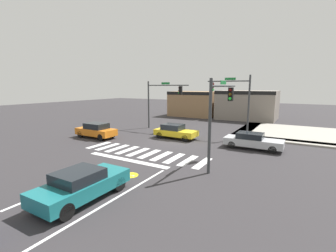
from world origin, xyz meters
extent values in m
plane|color=#302D30|center=(0.00, 0.00, 0.00)|extent=(120.00, 120.00, 0.00)
cube|color=silver|center=(-4.86, -4.50, 0.00)|extent=(0.53, 2.59, 0.01)
cube|color=silver|center=(-3.78, -4.50, 0.00)|extent=(0.53, 2.59, 0.01)
cube|color=silver|center=(-2.70, -4.50, 0.00)|extent=(0.53, 2.59, 0.01)
cube|color=silver|center=(-1.62, -4.50, 0.00)|extent=(0.53, 2.59, 0.01)
cube|color=silver|center=(-0.54, -4.50, 0.00)|extent=(0.53, 2.59, 0.01)
cube|color=silver|center=(0.54, -4.50, 0.00)|extent=(0.53, 2.59, 0.01)
cube|color=silver|center=(1.62, -4.50, 0.00)|extent=(0.53, 2.59, 0.01)
cube|color=silver|center=(2.70, -4.50, 0.00)|extent=(0.53, 2.59, 0.01)
cube|color=silver|center=(3.78, -4.50, 0.00)|extent=(0.53, 2.59, 0.01)
cube|color=silver|center=(4.86, -4.50, 0.00)|extent=(0.53, 2.59, 0.01)
cube|color=white|center=(0.00, -6.50, 0.00)|extent=(6.80, 0.50, 0.01)
cube|color=white|center=(0.00, -9.50, 0.00)|extent=(0.16, 2.00, 0.01)
cube|color=white|center=(0.00, -13.50, 0.00)|extent=(0.16, 2.00, 0.01)
cylinder|color=yellow|center=(2.06, -8.64, 0.00)|extent=(0.91, 0.91, 0.01)
cylinder|color=white|center=(1.86, -8.64, 0.01)|extent=(0.15, 0.15, 0.00)
cylinder|color=white|center=(2.27, -8.64, 0.01)|extent=(0.15, 0.15, 0.00)
cube|color=white|center=(2.06, -8.64, 0.01)|extent=(0.41, 0.04, 0.00)
cube|color=#9E998E|center=(9.00, 5.20, 0.07)|extent=(10.00, 1.60, 0.15)
cube|color=#9E998E|center=(4.80, 10.00, 0.07)|extent=(1.60, 10.00, 0.15)
cube|color=#9E998E|center=(9.00, 10.00, 0.07)|extent=(10.00, 10.00, 0.15)
cube|color=#93704C|center=(-6.17, 18.98, 2.10)|extent=(7.66, 5.96, 4.21)
cube|color=black|center=(-6.17, 16.20, 3.96)|extent=(7.66, 0.50, 0.50)
cube|color=gray|center=(2.67, 19.34, 2.21)|extent=(8.57, 6.67, 4.42)
cube|color=black|center=(2.67, 16.20, 4.17)|extent=(8.57, 0.50, 0.50)
cylinder|color=#383A3D|center=(5.73, 5.04, 3.10)|extent=(0.18, 0.18, 6.19)
cylinder|color=#383A3D|center=(3.59, 5.04, 5.61)|extent=(4.27, 0.12, 0.12)
cube|color=black|center=(1.88, 5.04, 5.03)|extent=(0.32, 0.32, 0.95)
sphere|color=#470A0A|center=(2.05, 5.04, 5.33)|extent=(0.22, 0.22, 0.22)
sphere|color=#4C330C|center=(2.05, 5.04, 5.03)|extent=(0.22, 0.22, 0.22)
sphere|color=#1ED833|center=(2.05, 5.04, 4.74)|extent=(0.22, 0.22, 0.22)
cube|color=#197233|center=(3.81, 5.04, 5.83)|extent=(1.10, 0.03, 0.24)
cylinder|color=#383A3D|center=(-6.07, 4.90, 2.85)|extent=(0.18, 0.18, 5.69)
cylinder|color=#383A3D|center=(-3.38, 4.90, 5.21)|extent=(5.39, 0.12, 0.12)
cube|color=black|center=(-1.69, 4.90, 4.64)|extent=(0.32, 0.32, 0.95)
sphere|color=#470A0A|center=(-1.86, 4.90, 4.93)|extent=(0.22, 0.22, 0.22)
sphere|color=#4C330C|center=(-1.86, 4.90, 4.64)|extent=(0.22, 0.22, 0.22)
sphere|color=#1ED833|center=(-1.86, 4.90, 4.34)|extent=(0.22, 0.22, 0.22)
cube|color=#197233|center=(-3.65, 4.90, 5.43)|extent=(1.10, 0.03, 0.24)
cylinder|color=#383A3D|center=(5.86, -6.04, 2.78)|extent=(0.18, 0.18, 5.56)
cylinder|color=#383A3D|center=(5.86, -3.53, 5.12)|extent=(0.12, 5.01, 0.12)
cube|color=black|center=(5.86, -1.95, 4.54)|extent=(0.32, 0.32, 0.95)
sphere|color=#470A0A|center=(5.86, -2.12, 4.84)|extent=(0.22, 0.22, 0.22)
sphere|color=#4C330C|center=(5.86, -2.12, 4.54)|extent=(0.22, 0.22, 0.22)
sphere|color=#1ED833|center=(5.86, -2.12, 4.25)|extent=(0.22, 0.22, 0.22)
cube|color=#197233|center=(5.86, -3.78, 5.34)|extent=(0.03, 1.10, 0.24)
cube|color=gold|center=(-0.30, 1.27, 0.58)|extent=(4.17, 1.75, 0.55)
cube|color=black|center=(-0.64, 1.27, 1.13)|extent=(1.98, 1.54, 0.54)
cylinder|color=black|center=(1.12, 2.04, 0.34)|extent=(0.68, 0.22, 0.68)
cylinder|color=black|center=(1.12, 0.50, 0.34)|extent=(0.68, 0.22, 0.68)
cylinder|color=black|center=(-1.72, 2.04, 0.34)|extent=(0.68, 0.22, 0.68)
cylinder|color=black|center=(-1.72, 0.50, 0.34)|extent=(0.68, 0.22, 0.68)
cube|color=#196B70|center=(2.07, -12.01, 0.63)|extent=(1.88, 4.43, 0.63)
cube|color=black|center=(2.07, -12.20, 1.18)|extent=(1.65, 1.93, 0.47)
cylinder|color=black|center=(1.24, -10.50, 0.35)|extent=(0.22, 0.70, 0.70)
cylinder|color=black|center=(2.90, -10.50, 0.35)|extent=(0.22, 0.70, 0.70)
cylinder|color=black|center=(1.24, -13.52, 0.35)|extent=(0.22, 0.70, 0.70)
cylinder|color=black|center=(2.90, -13.52, 0.35)|extent=(0.22, 0.70, 0.70)
cube|color=orange|center=(-7.36, -2.47, 0.62)|extent=(4.19, 1.74, 0.64)
cube|color=black|center=(-7.27, -2.47, 1.22)|extent=(2.17, 1.53, 0.55)
cylinder|color=black|center=(-8.79, -3.23, 0.33)|extent=(0.66, 0.22, 0.66)
cylinder|color=black|center=(-8.79, -1.71, 0.33)|extent=(0.66, 0.22, 0.66)
cylinder|color=black|center=(-5.94, -3.23, 0.33)|extent=(0.66, 0.22, 0.66)
cylinder|color=black|center=(-5.94, -1.71, 0.33)|extent=(0.66, 0.22, 0.66)
cube|color=#B7BABF|center=(7.06, 1.05, 0.57)|extent=(4.59, 1.72, 0.59)
cube|color=black|center=(6.78, 1.05, 1.09)|extent=(2.04, 1.51, 0.46)
cylinder|color=black|center=(8.62, 1.80, 0.30)|extent=(0.61, 0.22, 0.61)
cylinder|color=black|center=(8.62, 0.30, 0.30)|extent=(0.61, 0.22, 0.61)
cylinder|color=black|center=(5.50, 1.80, 0.30)|extent=(0.61, 0.22, 0.61)
cylinder|color=black|center=(5.50, 0.30, 0.30)|extent=(0.61, 0.22, 0.61)
camera|label=1|loc=(10.48, -18.71, 5.10)|focal=25.09mm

